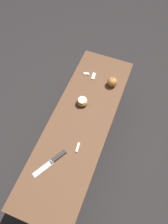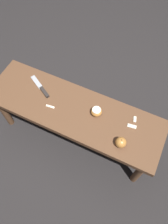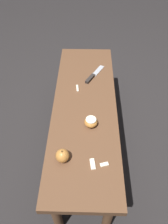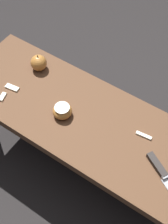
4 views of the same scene
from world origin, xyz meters
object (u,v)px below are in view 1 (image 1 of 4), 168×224
(wooden_bench, at_px, (79,128))
(apple_whole, at_px, (112,82))
(knife, at_px, (54,159))
(apple_cut, at_px, (82,102))

(wooden_bench, xyz_separation_m, apple_whole, (0.38, -0.10, 0.10))
(knife, xyz_separation_m, apple_whole, (0.66, -0.15, 0.03))
(wooden_bench, relative_size, knife, 5.86)
(apple_cut, bearing_deg, knife, 178.77)
(knife, height_order, apple_whole, apple_whole)
(wooden_bench, distance_m, knife, 0.29)
(wooden_bench, relative_size, apple_cut, 16.81)
(wooden_bench, relative_size, apple_whole, 16.17)
(apple_whole, bearing_deg, knife, 167.17)
(apple_whole, distance_m, apple_cut, 0.27)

